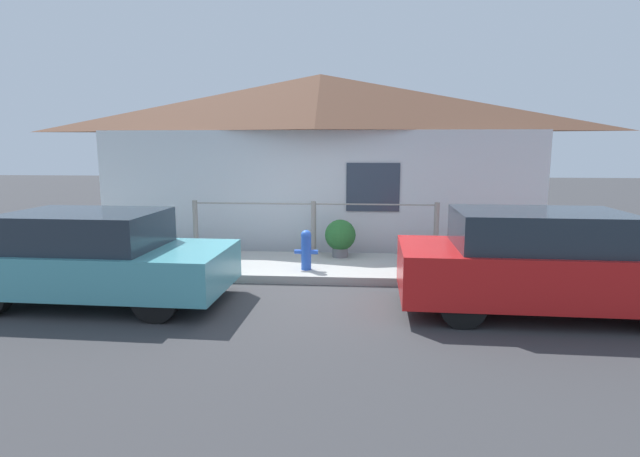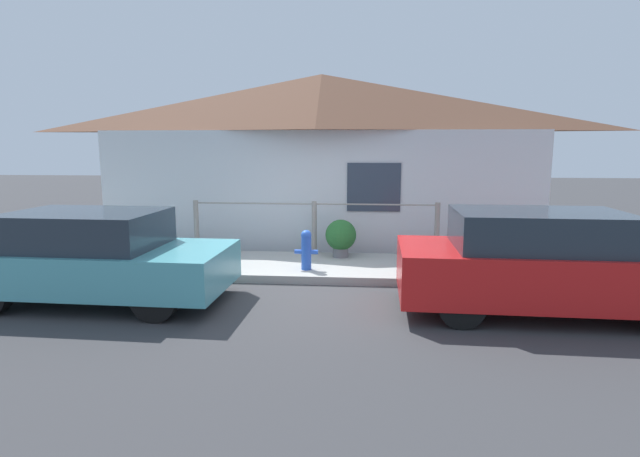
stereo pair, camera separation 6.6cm
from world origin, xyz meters
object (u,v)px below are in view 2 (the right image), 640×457
car_right (546,264)px  potted_plant_near_hydrant (341,236)px  car_left (95,257)px  fire_hydrant (306,249)px

car_right → potted_plant_near_hydrant: size_ratio=5.52×
car_left → potted_plant_near_hydrant: car_left is taller
fire_hydrant → potted_plant_near_hydrant: size_ratio=0.96×
car_right → fire_hydrant: car_right is taller
car_left → potted_plant_near_hydrant: size_ratio=5.25×
car_left → car_right: bearing=1.5°
car_right → potted_plant_near_hydrant: (-2.89, 2.68, -0.16)m
car_right → car_left: bearing=-178.4°
potted_plant_near_hydrant → car_left: bearing=-142.2°
car_right → fire_hydrant: bearing=156.3°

